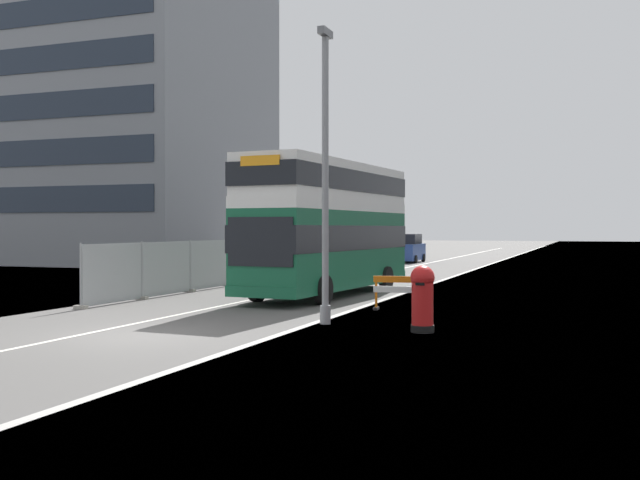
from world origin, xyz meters
TOP-DOWN VIEW (x-y plane):
  - ground at (0.63, 0.16)m, footprint 140.00×280.00m
  - double_decker_bus at (0.70, 11.73)m, footprint 3.40×11.01m
  - lamppost_foreground at (3.51, 3.62)m, footprint 0.29×0.70m
  - red_pillar_postbox at (6.32, 2.97)m, footprint 0.60×0.60m
  - roadworks_barrier at (4.56, 7.62)m, footprint 1.71×0.67m
  - construction_site_fence at (-5.06, 16.25)m, footprint 0.44×24.00m
  - car_oncoming_near at (-3.22, 30.78)m, footprint 1.92×4.27m
  - car_receding_mid at (-3.09, 39.80)m, footprint 2.06×4.31m
  - bare_tree_far_verge_near at (-10.83, 35.09)m, footprint 2.61×3.35m
  - bare_tree_far_verge_mid at (-10.22, 48.03)m, footprint 3.10×2.14m
  - backdrop_office_block at (-27.64, 33.51)m, footprint 25.82×17.75m

SIDE VIEW (x-z plane):
  - ground at x=0.63m, z-range -0.10..0.00m
  - roadworks_barrier at x=4.56m, z-range 0.13..1.20m
  - red_pillar_postbox at x=6.32m, z-range 0.08..1.74m
  - car_oncoming_near at x=-3.22m, z-range -0.08..2.07m
  - car_receding_mid at x=-3.09m, z-range -0.07..2.08m
  - construction_site_fence at x=-5.06m, z-range -0.04..2.07m
  - bare_tree_far_verge_near at x=-10.83m, z-range -0.16..5.12m
  - bare_tree_far_verge_mid at x=-10.22m, z-range -0.02..5.25m
  - double_decker_bus at x=0.70m, z-range 0.16..5.22m
  - lamppost_foreground at x=3.51m, z-range -0.23..7.70m
  - backdrop_office_block at x=-27.64m, z-range 0.00..21.66m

